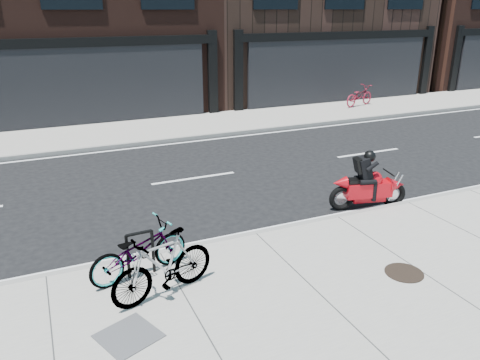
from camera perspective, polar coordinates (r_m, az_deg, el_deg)
name	(u,v)px	position (r m, az deg, el deg)	size (l,w,h in m)	color
ground	(220,204)	(11.30, -2.41, -2.97)	(120.00, 120.00, 0.00)	black
sidewalk_near	(344,321)	(7.43, 12.56, -16.41)	(60.00, 6.00, 0.13)	gray
sidewalk_far	(146,130)	(18.37, -11.40, 6.00)	(60.00, 3.50, 0.13)	gray
bike_rack	(140,250)	(8.16, -12.06, -8.31)	(0.49, 0.08, 0.82)	black
bicycle_front	(139,250)	(8.16, -12.24, -8.40)	(0.62, 1.79, 0.94)	gray
bicycle_rear	(163,265)	(7.52, -9.36, -10.19)	(0.51, 1.79, 1.08)	gray
motorcycle	(372,185)	(11.32, 15.79, -0.56)	(1.88, 0.78, 1.42)	black
bicycle_far	(359,96)	(22.89, 14.33, 9.92)	(0.63, 1.82, 0.95)	maroon
manhole_cover	(404,273)	(8.73, 19.37, -10.62)	(0.66, 0.66, 0.01)	black
utility_grate	(129,336)	(7.06, -13.43, -17.99)	(0.75, 0.75, 0.01)	#424244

